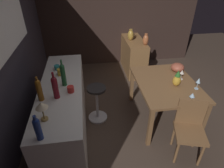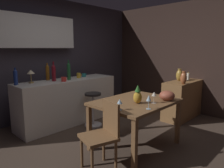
{
  "view_description": "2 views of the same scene",
  "coord_description": "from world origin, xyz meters",
  "px_view_note": "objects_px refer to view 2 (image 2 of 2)",
  "views": [
    {
      "loc": [
        -2.3,
        1.0,
        2.39
      ],
      "look_at": [
        0.07,
        0.65,
        0.85
      ],
      "focal_mm": 30.37,
      "sensor_mm": 36.0,
      "label": 1
    },
    {
      "loc": [
        -2.3,
        -2.1,
        1.52
      ],
      "look_at": [
        0.34,
        0.42,
        0.89
      ],
      "focal_mm": 33.08,
      "sensor_mm": 36.0,
      "label": 2
    }
  ],
  "objects_px": {
    "bar_stool": "(93,108)",
    "wine_bottle_cobalt": "(15,77)",
    "pineapple_centerpiece": "(138,95)",
    "wine_glass_right": "(149,99)",
    "sideboard_cabinet": "(182,99)",
    "vase_copper": "(184,78)",
    "dining_table": "(136,106)",
    "chair_near_window": "(103,133)",
    "wine_glass_left": "(154,95)",
    "cup_red": "(64,79)",
    "fruit_bowl": "(167,96)",
    "counter_lamp": "(31,73)",
    "wine_bottle_amber": "(48,72)",
    "vase_brass": "(179,75)",
    "pillar_candle_tall": "(188,76)",
    "wine_bottle_ruby": "(54,72)",
    "cup_teal": "(84,75)",
    "cup_mustard": "(79,75)",
    "wine_glass_center": "(120,102)",
    "wine_bottle_green": "(69,71)"
  },
  "relations": [
    {
      "from": "dining_table",
      "to": "counter_lamp",
      "type": "distance_m",
      "value": 1.99
    },
    {
      "from": "fruit_bowl",
      "to": "cup_teal",
      "type": "xyz_separation_m",
      "value": [
        0.07,
        2.09,
        0.12
      ]
    },
    {
      "from": "wine_glass_center",
      "to": "cup_red",
      "type": "distance_m",
      "value": 1.67
    },
    {
      "from": "wine_glass_right",
      "to": "pillar_candle_tall",
      "type": "distance_m",
      "value": 2.39
    },
    {
      "from": "wine_glass_right",
      "to": "pillar_candle_tall",
      "type": "bearing_deg",
      "value": 11.97
    },
    {
      "from": "vase_brass",
      "to": "wine_bottle_green",
      "type": "bearing_deg",
      "value": 143.35
    },
    {
      "from": "dining_table",
      "to": "cup_mustard",
      "type": "relative_size",
      "value": 10.15
    },
    {
      "from": "cup_teal",
      "to": "wine_glass_left",
      "type": "bearing_deg",
      "value": -99.61
    },
    {
      "from": "chair_near_window",
      "to": "wine_bottle_green",
      "type": "height_order",
      "value": "wine_bottle_green"
    },
    {
      "from": "cup_teal",
      "to": "counter_lamp",
      "type": "xyz_separation_m",
      "value": [
        -1.2,
        0.03,
        0.15
      ]
    },
    {
      "from": "wine_bottle_ruby",
      "to": "cup_mustard",
      "type": "height_order",
      "value": "wine_bottle_ruby"
    },
    {
      "from": "fruit_bowl",
      "to": "cup_mustard",
      "type": "relative_size",
      "value": 1.9
    },
    {
      "from": "wine_glass_left",
      "to": "pillar_candle_tall",
      "type": "height_order",
      "value": "pillar_candle_tall"
    },
    {
      "from": "cup_teal",
      "to": "pillar_candle_tall",
      "type": "bearing_deg",
      "value": -44.39
    },
    {
      "from": "bar_stool",
      "to": "wine_bottle_green",
      "type": "relative_size",
      "value": 1.67
    },
    {
      "from": "bar_stool",
      "to": "wine_bottle_cobalt",
      "type": "xyz_separation_m",
      "value": [
        -1.19,
        0.64,
        0.69
      ]
    },
    {
      "from": "pillar_candle_tall",
      "to": "vase_brass",
      "type": "relative_size",
      "value": 0.67
    },
    {
      "from": "wine_glass_right",
      "to": "wine_bottle_ruby",
      "type": "distance_m",
      "value": 2.09
    },
    {
      "from": "dining_table",
      "to": "chair_near_window",
      "type": "distance_m",
      "value": 0.78
    },
    {
      "from": "wine_bottle_cobalt",
      "to": "wine_bottle_green",
      "type": "xyz_separation_m",
      "value": [
        0.97,
        -0.18,
        0.04
      ]
    },
    {
      "from": "sideboard_cabinet",
      "to": "vase_copper",
      "type": "xyz_separation_m",
      "value": [
        -0.36,
        -0.16,
        0.53
      ]
    },
    {
      "from": "wine_bottle_ruby",
      "to": "chair_near_window",
      "type": "bearing_deg",
      "value": -102.37
    },
    {
      "from": "pineapple_centerpiece",
      "to": "counter_lamp",
      "type": "height_order",
      "value": "counter_lamp"
    },
    {
      "from": "dining_table",
      "to": "counter_lamp",
      "type": "xyz_separation_m",
      "value": [
        -0.78,
        1.78,
        0.43
      ]
    },
    {
      "from": "wine_glass_left",
      "to": "vase_brass",
      "type": "distance_m",
      "value": 1.81
    },
    {
      "from": "sideboard_cabinet",
      "to": "wine_bottle_amber",
      "type": "relative_size",
      "value": 3.24
    },
    {
      "from": "pineapple_centerpiece",
      "to": "wine_bottle_cobalt",
      "type": "distance_m",
      "value": 2.13
    },
    {
      "from": "chair_near_window",
      "to": "bar_stool",
      "type": "xyz_separation_m",
      "value": [
        0.89,
        1.21,
        -0.12
      ]
    },
    {
      "from": "wine_glass_left",
      "to": "cup_red",
      "type": "bearing_deg",
      "value": 100.84
    },
    {
      "from": "chair_near_window",
      "to": "cup_red",
      "type": "distance_m",
      "value": 1.72
    },
    {
      "from": "pineapple_centerpiece",
      "to": "pillar_candle_tall",
      "type": "distance_m",
      "value": 2.21
    },
    {
      "from": "chair_near_window",
      "to": "pineapple_centerpiece",
      "type": "height_order",
      "value": "pineapple_centerpiece"
    },
    {
      "from": "wine_glass_center",
      "to": "cup_red",
      "type": "relative_size",
      "value": 1.17
    },
    {
      "from": "chair_near_window",
      "to": "pineapple_centerpiece",
      "type": "relative_size",
      "value": 3.2
    },
    {
      "from": "pineapple_centerpiece",
      "to": "wine_bottle_amber",
      "type": "relative_size",
      "value": 0.8
    },
    {
      "from": "cup_teal",
      "to": "cup_red",
      "type": "distance_m",
      "value": 0.73
    },
    {
      "from": "bar_stool",
      "to": "cup_teal",
      "type": "distance_m",
      "value": 0.89
    },
    {
      "from": "wine_glass_left",
      "to": "fruit_bowl",
      "type": "height_order",
      "value": "wine_glass_left"
    },
    {
      "from": "wine_bottle_cobalt",
      "to": "sideboard_cabinet",
      "type": "bearing_deg",
      "value": -30.52
    },
    {
      "from": "fruit_bowl",
      "to": "wine_glass_right",
      "type": "bearing_deg",
      "value": -174.63
    },
    {
      "from": "wine_bottle_amber",
      "to": "cup_red",
      "type": "xyz_separation_m",
      "value": [
        0.13,
        -0.37,
        -0.12
      ]
    },
    {
      "from": "pineapple_centerpiece",
      "to": "wine_glass_right",
      "type": "bearing_deg",
      "value": -115.89
    },
    {
      "from": "cup_red",
      "to": "vase_brass",
      "type": "xyz_separation_m",
      "value": [
        2.09,
        -1.32,
        0.0
      ]
    },
    {
      "from": "chair_near_window",
      "to": "counter_lamp",
      "type": "bearing_deg",
      "value": 90.65
    },
    {
      "from": "pineapple_centerpiece",
      "to": "wine_bottle_cobalt",
      "type": "relative_size",
      "value": 0.91
    },
    {
      "from": "cup_teal",
      "to": "cup_red",
      "type": "relative_size",
      "value": 0.96
    },
    {
      "from": "dining_table",
      "to": "wine_bottle_cobalt",
      "type": "relative_size",
      "value": 4.15
    },
    {
      "from": "wine_glass_center",
      "to": "wine_bottle_ruby",
      "type": "xyz_separation_m",
      "value": [
        0.15,
        1.83,
        0.22
      ]
    },
    {
      "from": "pillar_candle_tall",
      "to": "wine_bottle_ruby",
      "type": "bearing_deg",
      "value": 147.46
    },
    {
      "from": "sideboard_cabinet",
      "to": "wine_glass_right",
      "type": "relative_size",
      "value": 5.81
    }
  ]
}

